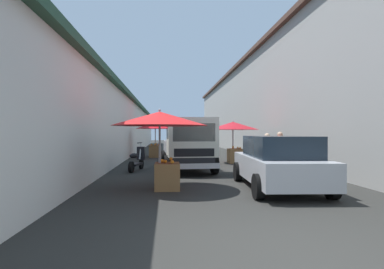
{
  "coord_description": "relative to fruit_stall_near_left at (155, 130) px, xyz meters",
  "views": [
    {
      "loc": [
        -3.42,
        1.63,
        1.54
      ],
      "look_at": [
        12.5,
        0.28,
        1.45
      ],
      "focal_mm": 27.86,
      "sensor_mm": 36.0,
      "label": 1
    }
  ],
  "objects": [
    {
      "name": "building_left_whitewash",
      "position": [
        0.22,
        5.06,
        0.26
      ],
      "size": [
        49.8,
        7.5,
        3.87
      ],
      "color": "silver",
      "rests_on": "ground"
    },
    {
      "name": "building_right_concrete",
      "position": [
        0.22,
        -9.78,
        1.77
      ],
      "size": [
        49.8,
        7.5,
        6.89
      ],
      "color": "gray",
      "rests_on": "ground"
    },
    {
      "name": "vendor_in_shade",
      "position": [
        -8.04,
        -4.49,
        -0.82
      ],
      "size": [
        0.59,
        0.32,
        1.52
      ],
      "color": "#665B4C",
      "rests_on": "ground"
    },
    {
      "name": "fruit_stall_far_right",
      "position": [
        -3.97,
        -4.12,
        0.03
      ],
      "size": [
        2.65,
        2.65,
        2.17
      ],
      "color": "#9E9EA3",
      "rests_on": "ground"
    },
    {
      "name": "hatchback_car",
      "position": [
        -11.03,
        -3.76,
        -0.95
      ],
      "size": [
        4.0,
        2.11,
        1.45
      ],
      "color": "#ADAFB5",
      "rests_on": "ground"
    },
    {
      "name": "fruit_stall_far_left",
      "position": [
        -10.78,
        -0.56,
        0.05
      ],
      "size": [
        2.62,
        2.62,
        2.2
      ],
      "color": "#9E9EA3",
      "rests_on": "ground"
    },
    {
      "name": "fruit_stall_near_left",
      "position": [
        0.0,
        0.0,
        0.0
      ],
      "size": [
        2.48,
        2.48,
        2.25
      ],
      "color": "#9E9EA3",
      "rests_on": "ground"
    },
    {
      "name": "ground",
      "position": [
        -2.03,
        -2.36,
        -1.69
      ],
      "size": [
        90.0,
        90.0,
        0.0
      ],
      "primitive_type": "plane",
      "color": "#282826"
    },
    {
      "name": "delivery_truck",
      "position": [
        -7.34,
        -1.59,
        -0.65
      ],
      "size": [
        5.0,
        2.17,
        2.08
      ],
      "color": "black",
      "rests_on": "ground"
    },
    {
      "name": "parked_scooter",
      "position": [
        -6.76,
        0.49,
        -1.24
      ],
      "size": [
        1.67,
        0.57,
        1.14
      ],
      "color": "black",
      "rests_on": "ground"
    },
    {
      "name": "vendor_by_crates",
      "position": [
        -7.78,
        -5.09,
        -0.78
      ],
      "size": [
        0.55,
        0.41,
        1.58
      ],
      "color": "#665B4C",
      "rests_on": "ground"
    }
  ]
}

